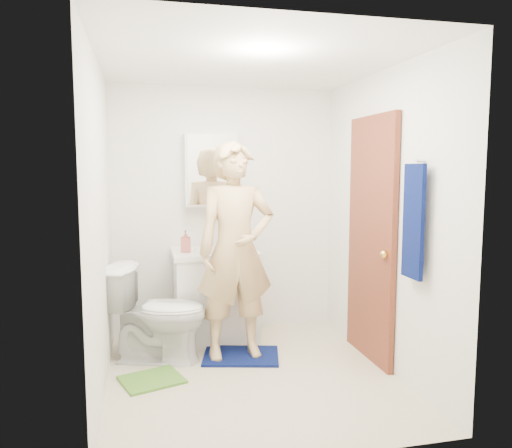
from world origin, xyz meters
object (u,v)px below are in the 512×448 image
at_px(vanity_cabinet, 215,297).
at_px(toothbrush_cup, 235,243).
at_px(towel, 413,221).
at_px(toilet, 158,313).
at_px(man, 236,251).
at_px(soap_dispenser, 186,241).
at_px(medicine_cabinet, 211,170).

height_order(vanity_cabinet, toothbrush_cup, toothbrush_cup).
distance_m(vanity_cabinet, towel, 2.08).
xyz_separation_m(toilet, toothbrush_cup, (0.77, 0.55, 0.48)).
distance_m(vanity_cabinet, toilet, 0.70).
xyz_separation_m(towel, toilet, (-1.73, 1.05, -0.84)).
bearing_deg(toilet, man, -81.20).
height_order(towel, soap_dispenser, towel).
distance_m(vanity_cabinet, man, 0.76).
relative_size(towel, toothbrush_cup, 7.06).
relative_size(vanity_cabinet, toilet, 0.98).
bearing_deg(towel, soap_dispenser, 135.25).
relative_size(towel, soap_dispenser, 3.95).
height_order(toilet, man, man).
xyz_separation_m(toothbrush_cup, man, (-0.12, -0.64, 0.03)).
relative_size(vanity_cabinet, man, 0.44).
distance_m(medicine_cabinet, toilet, 1.47).
bearing_deg(toothbrush_cup, vanity_cabinet, -153.55).
relative_size(towel, man, 0.44).
xyz_separation_m(toilet, soap_dispenser, (0.27, 0.39, 0.54)).
distance_m(medicine_cabinet, toothbrush_cup, 0.75).
xyz_separation_m(vanity_cabinet, toilet, (-0.55, -0.44, 0.01)).
bearing_deg(towel, toothbrush_cup, 121.12).
height_order(towel, toothbrush_cup, towel).
bearing_deg(toilet, toothbrush_cup, -37.49).
bearing_deg(medicine_cabinet, man, -82.39).
bearing_deg(man, towel, -45.66).
relative_size(medicine_cabinet, soap_dispenser, 3.45).
bearing_deg(toothbrush_cup, toilet, -144.57).
bearing_deg(soap_dispenser, vanity_cabinet, 8.87).
xyz_separation_m(toilet, man, (0.65, -0.09, 0.52)).
bearing_deg(vanity_cabinet, man, -79.24).
distance_m(towel, man, 1.48).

